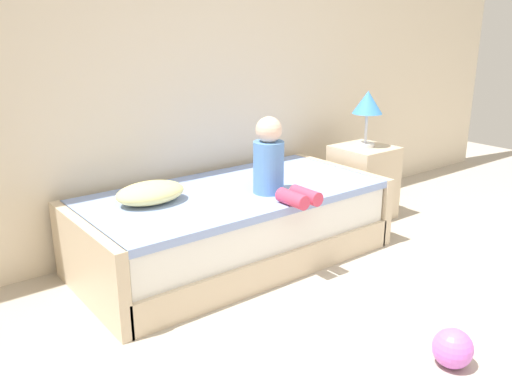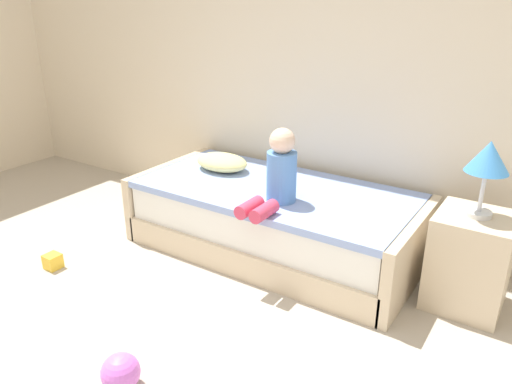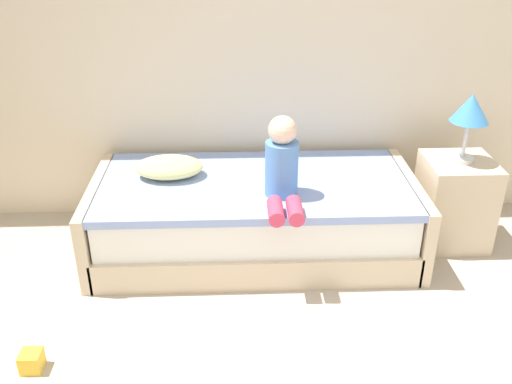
{
  "view_description": "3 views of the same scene",
  "coord_description": "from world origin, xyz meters",
  "px_view_note": "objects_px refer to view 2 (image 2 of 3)",
  "views": [
    {
      "loc": [
        -2.11,
        -0.79,
        1.58
      ],
      "look_at": [
        -0.14,
        1.75,
        0.55
      ],
      "focal_mm": 37.65,
      "sensor_mm": 36.0,
      "label": 1
    },
    {
      "loc": [
        1.55,
        -0.84,
        1.79
      ],
      "look_at": [
        -0.14,
        1.75,
        0.55
      ],
      "focal_mm": 34.55,
      "sensor_mm": 36.0,
      "label": 2
    },
    {
      "loc": [
        -0.26,
        -1.27,
        2.09
      ],
      "look_at": [
        -0.14,
        1.75,
        0.55
      ],
      "focal_mm": 39.78,
      "sensor_mm": 36.0,
      "label": 3
    }
  ],
  "objects_px": {
    "nightstand": "(469,261)",
    "toy_ball": "(121,372)",
    "child_figure": "(278,174)",
    "bed": "(275,220)",
    "table_lamp": "(488,161)",
    "pillow": "(222,162)",
    "toy_block": "(53,261)"
  },
  "relations": [
    {
      "from": "child_figure",
      "to": "toy_block",
      "type": "relative_size",
      "value": 4.89
    },
    {
      "from": "child_figure",
      "to": "table_lamp",
      "type": "bearing_deg",
      "value": 12.85
    },
    {
      "from": "table_lamp",
      "to": "pillow",
      "type": "bearing_deg",
      "value": 178.31
    },
    {
      "from": "bed",
      "to": "pillow",
      "type": "height_order",
      "value": "pillow"
    },
    {
      "from": "bed",
      "to": "toy_ball",
      "type": "bearing_deg",
      "value": -85.89
    },
    {
      "from": "bed",
      "to": "toy_block",
      "type": "distance_m",
      "value": 1.6
    },
    {
      "from": "nightstand",
      "to": "toy_block",
      "type": "relative_size",
      "value": 5.75
    },
    {
      "from": "toy_ball",
      "to": "bed",
      "type": "bearing_deg",
      "value": 94.11
    },
    {
      "from": "table_lamp",
      "to": "toy_ball",
      "type": "height_order",
      "value": "table_lamp"
    },
    {
      "from": "table_lamp",
      "to": "pillow",
      "type": "distance_m",
      "value": 1.94
    },
    {
      "from": "bed",
      "to": "table_lamp",
      "type": "height_order",
      "value": "table_lamp"
    },
    {
      "from": "pillow",
      "to": "bed",
      "type": "bearing_deg",
      "value": -10.26
    },
    {
      "from": "child_figure",
      "to": "pillow",
      "type": "distance_m",
      "value": 0.79
    },
    {
      "from": "child_figure",
      "to": "toy_ball",
      "type": "xyz_separation_m",
      "value": [
        -0.04,
        -1.39,
        -0.61
      ]
    },
    {
      "from": "nightstand",
      "to": "toy_block",
      "type": "xyz_separation_m",
      "value": [
        -2.51,
        -1.13,
        -0.25
      ]
    },
    {
      "from": "child_figure",
      "to": "toy_ball",
      "type": "relative_size",
      "value": 2.66
    },
    {
      "from": "bed",
      "to": "nightstand",
      "type": "bearing_deg",
      "value": 1.86
    },
    {
      "from": "child_figure",
      "to": "toy_ball",
      "type": "bearing_deg",
      "value": -91.66
    },
    {
      "from": "table_lamp",
      "to": "toy_block",
      "type": "bearing_deg",
      "value": -155.65
    },
    {
      "from": "nightstand",
      "to": "pillow",
      "type": "xyz_separation_m",
      "value": [
        -1.9,
        0.06,
        0.26
      ]
    },
    {
      "from": "nightstand",
      "to": "toy_ball",
      "type": "relative_size",
      "value": 3.13
    },
    {
      "from": "table_lamp",
      "to": "toy_ball",
      "type": "xyz_separation_m",
      "value": [
        -1.23,
        -1.67,
        -0.84
      ]
    },
    {
      "from": "table_lamp",
      "to": "toy_block",
      "type": "xyz_separation_m",
      "value": [
        -2.51,
        -1.13,
        -0.88
      ]
    },
    {
      "from": "bed",
      "to": "table_lamp",
      "type": "bearing_deg",
      "value": 1.86
    },
    {
      "from": "bed",
      "to": "toy_block",
      "type": "xyz_separation_m",
      "value": [
        -1.16,
        -1.09,
        -0.19
      ]
    },
    {
      "from": "child_figure",
      "to": "pillow",
      "type": "bearing_deg",
      "value": 155.17
    },
    {
      "from": "bed",
      "to": "toy_ball",
      "type": "xyz_separation_m",
      "value": [
        0.12,
        -1.62,
        -0.15
      ]
    },
    {
      "from": "nightstand",
      "to": "toy_ball",
      "type": "bearing_deg",
      "value": -126.5
    },
    {
      "from": "toy_block",
      "to": "toy_ball",
      "type": "bearing_deg",
      "value": -22.66
    },
    {
      "from": "toy_block",
      "to": "table_lamp",
      "type": "bearing_deg",
      "value": 24.35
    },
    {
      "from": "bed",
      "to": "toy_ball",
      "type": "height_order",
      "value": "bed"
    },
    {
      "from": "toy_block",
      "to": "pillow",
      "type": "bearing_deg",
      "value": 63.06
    }
  ]
}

